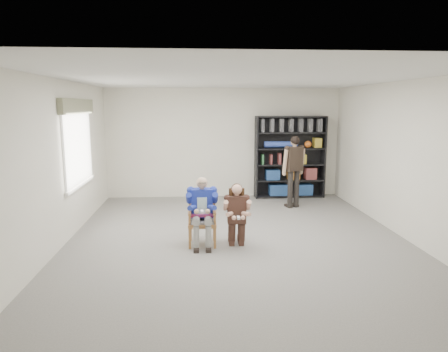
{
  "coord_description": "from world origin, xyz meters",
  "views": [
    {
      "loc": [
        -0.73,
        -6.78,
        2.36
      ],
      "look_at": [
        -0.2,
        0.6,
        1.05
      ],
      "focal_mm": 32.0,
      "sensor_mm": 36.0,
      "label": 1
    }
  ],
  "objects_px": {
    "kneeling_woman": "(237,215)",
    "bookshelf": "(290,157)",
    "standing_man": "(294,172)",
    "seated_man": "(202,211)",
    "armchair": "(202,219)"
  },
  "relations": [
    {
      "from": "bookshelf",
      "to": "standing_man",
      "type": "xyz_separation_m",
      "value": [
        -0.16,
        -1.09,
        -0.21
      ]
    },
    {
      "from": "seated_man",
      "to": "kneeling_woman",
      "type": "distance_m",
      "value": 0.59
    },
    {
      "from": "armchair",
      "to": "seated_man",
      "type": "distance_m",
      "value": 0.14
    },
    {
      "from": "armchair",
      "to": "bookshelf",
      "type": "distance_m",
      "value": 4.24
    },
    {
      "from": "standing_man",
      "to": "seated_man",
      "type": "bearing_deg",
      "value": -151.69
    },
    {
      "from": "bookshelf",
      "to": "standing_man",
      "type": "height_order",
      "value": "bookshelf"
    },
    {
      "from": "kneeling_woman",
      "to": "bookshelf",
      "type": "relative_size",
      "value": 0.52
    },
    {
      "from": "standing_man",
      "to": "bookshelf",
      "type": "bearing_deg",
      "value": 62.04
    },
    {
      "from": "seated_man",
      "to": "standing_man",
      "type": "distance_m",
      "value": 3.25
    },
    {
      "from": "armchair",
      "to": "standing_man",
      "type": "bearing_deg",
      "value": 48.99
    },
    {
      "from": "kneeling_woman",
      "to": "bookshelf",
      "type": "height_order",
      "value": "bookshelf"
    },
    {
      "from": "seated_man",
      "to": "standing_man",
      "type": "bearing_deg",
      "value": 48.99
    },
    {
      "from": "kneeling_woman",
      "to": "standing_man",
      "type": "height_order",
      "value": "standing_man"
    },
    {
      "from": "seated_man",
      "to": "bookshelf",
      "type": "distance_m",
      "value": 4.22
    },
    {
      "from": "armchair",
      "to": "seated_man",
      "type": "bearing_deg",
      "value": 91.09
    }
  ]
}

